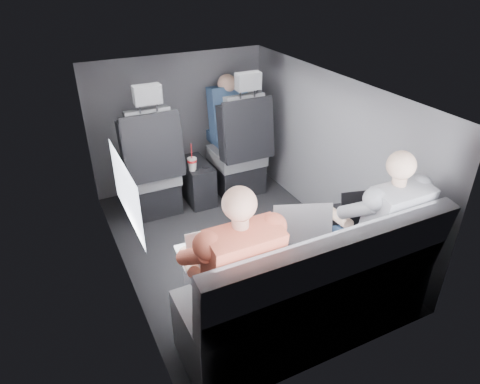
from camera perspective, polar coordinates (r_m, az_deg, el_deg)
name	(u,v)px	position (r m, az deg, el deg)	size (l,w,h in m)	color
floor	(235,246)	(3.65, -0.63, -7.18)	(2.60, 2.60, 0.00)	black
ceiling	(234,88)	(3.05, -0.77, 13.65)	(2.60, 2.60, 0.00)	#B2B2AD
panel_left	(117,201)	(3.07, -16.05, -1.21)	(0.02, 2.60, 1.35)	#56565B
panel_right	(330,154)	(3.73, 11.91, 5.02)	(0.02, 2.60, 1.35)	#56565B
panel_front	(179,122)	(4.41, -8.12, 9.20)	(1.80, 0.02, 1.35)	#56565B
panel_back	(340,275)	(2.38, 13.22, -10.72)	(1.80, 0.02, 1.35)	#56565B
side_window	(126,191)	(2.70, -14.96, 0.07)	(0.02, 0.75, 0.42)	white
seatbelt	(247,123)	(3.98, 0.98, 9.16)	(0.05, 0.01, 0.65)	black
front_seat_left	(151,174)	(4.00, -11.78, 2.36)	(0.52, 0.58, 1.26)	black
front_seat_right	(239,156)	(4.27, -0.10, 4.84)	(0.52, 0.58, 1.26)	black
center_console	(197,181)	(4.23, -5.81, 1.44)	(0.24, 0.48, 0.41)	black
rear_bench	(309,298)	(2.76, 9.23, -13.78)	(1.60, 0.57, 0.92)	#595A5E
soda_cup	(192,164)	(3.98, -6.40, 3.78)	(0.09, 0.09, 0.27)	white
laptop_white	(211,251)	(2.55, -3.82, -7.82)	(0.37, 0.35, 0.27)	white
laptop_silver	(293,226)	(2.78, 7.11, -4.56)	(0.43, 0.45, 0.26)	#ACACB1
laptop_black	(355,211)	(3.02, 15.03, -2.43)	(0.39, 0.39, 0.25)	black
passenger_rear_left	(231,272)	(2.42, -1.17, -10.63)	(0.49, 0.61, 1.21)	#36353B
passenger_rear_right	(376,227)	(2.92, 17.62, -4.44)	(0.48, 0.60, 1.19)	navy
passenger_front_right	(228,115)	(4.36, -1.67, 10.18)	(0.37, 0.37, 0.72)	navy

